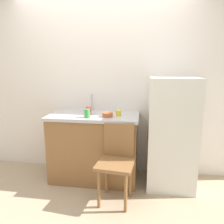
{
  "coord_description": "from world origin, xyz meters",
  "views": [
    {
      "loc": [
        0.58,
        -2.06,
        1.54
      ],
      "look_at": [
        0.19,
        0.6,
        0.97
      ],
      "focal_mm": 34.05,
      "sensor_mm": 36.0,
      "label": 1
    }
  ],
  "objects": [
    {
      "name": "countertop",
      "position": [
        -0.06,
        0.65,
        0.9
      ],
      "size": [
        1.2,
        0.64,
        0.04
      ],
      "primitive_type": "cube",
      "color": "#B7B7BC",
      "rests_on": "cabinet_base"
    },
    {
      "name": "chair",
      "position": [
        0.3,
        0.2,
        0.5
      ],
      "size": [
        0.44,
        0.44,
        0.89
      ],
      "rotation": [
        0.0,
        0.0,
        -0.11
      ],
      "color": "olive",
      "rests_on": "ground_plane"
    },
    {
      "name": "cup_red",
      "position": [
        -0.13,
        0.63,
        0.97
      ],
      "size": [
        0.07,
        0.07,
        0.1
      ],
      "primitive_type": "cylinder",
      "color": "red",
      "rests_on": "countertop"
    },
    {
      "name": "back_wall",
      "position": [
        0.0,
        1.0,
        1.31
      ],
      "size": [
        4.8,
        0.1,
        2.62
      ],
      "primitive_type": "cube",
      "color": "white",
      "rests_on": "ground_plane"
    },
    {
      "name": "cup_yellow",
      "position": [
        0.27,
        0.61,
        0.95
      ],
      "size": [
        0.07,
        0.07,
        0.07
      ],
      "primitive_type": "cylinder",
      "color": "yellow",
      "rests_on": "countertop"
    },
    {
      "name": "faucet",
      "position": [
        -0.15,
        0.9,
        1.03
      ],
      "size": [
        0.02,
        0.02,
        0.23
      ],
      "primitive_type": "cylinder",
      "color": "#B7B7BC",
      "rests_on": "countertop"
    },
    {
      "name": "cabinet_base",
      "position": [
        -0.06,
        0.65,
        0.44
      ],
      "size": [
        1.16,
        0.6,
        0.88
      ],
      "primitive_type": "cube",
      "color": "olive",
      "rests_on": "ground_plane"
    },
    {
      "name": "terracotta_bowl",
      "position": [
        0.14,
        0.54,
        0.94
      ],
      "size": [
        0.13,
        0.13,
        0.05
      ],
      "primitive_type": "cylinder",
      "color": "#B25B33",
      "rests_on": "countertop"
    },
    {
      "name": "refrigerator",
      "position": [
        0.96,
        0.64,
        0.71
      ],
      "size": [
        0.59,
        0.61,
        1.41
      ],
      "primitive_type": "cube",
      "color": "silver",
      "rests_on": "ground_plane"
    },
    {
      "name": "ground_plane",
      "position": [
        0.0,
        0.0,
        0.0
      ],
      "size": [
        8.0,
        8.0,
        0.0
      ],
      "primitive_type": "plane",
      "color": "tan"
    },
    {
      "name": "cup_green",
      "position": [
        -0.1,
        0.45,
        0.97
      ],
      "size": [
        0.07,
        0.07,
        0.11
      ],
      "primitive_type": "cylinder",
      "color": "green",
      "rests_on": "countertop"
    }
  ]
}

